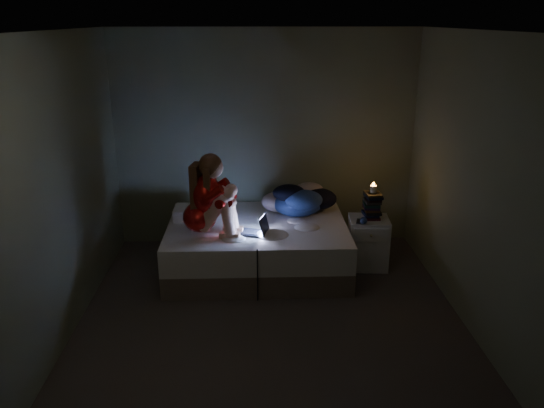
{
  "coord_description": "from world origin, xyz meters",
  "views": [
    {
      "loc": [
        -0.15,
        -4.41,
        2.7
      ],
      "look_at": [
        0.05,
        1.0,
        0.8
      ],
      "focal_mm": 35.25,
      "sensor_mm": 36.0,
      "label": 1
    }
  ],
  "objects_px": {
    "bed": "(257,246)",
    "phone": "(361,222)",
    "laptop": "(252,224)",
    "candle": "(373,190)",
    "nightstand": "(368,243)",
    "woman": "(199,194)"
  },
  "relations": [
    {
      "from": "woman",
      "to": "nightstand",
      "type": "bearing_deg",
      "value": 18.43
    },
    {
      "from": "bed",
      "to": "woman",
      "type": "distance_m",
      "value": 0.97
    },
    {
      "from": "nightstand",
      "to": "phone",
      "type": "xyz_separation_m",
      "value": [
        -0.12,
        -0.1,
        0.3
      ]
    },
    {
      "from": "nightstand",
      "to": "candle",
      "type": "bearing_deg",
      "value": 58.06
    },
    {
      "from": "phone",
      "to": "candle",
      "type": "bearing_deg",
      "value": 54.19
    },
    {
      "from": "woman",
      "to": "bed",
      "type": "bearing_deg",
      "value": 34.6
    },
    {
      "from": "bed",
      "to": "candle",
      "type": "xyz_separation_m",
      "value": [
        1.28,
        0.03,
        0.63
      ]
    },
    {
      "from": "bed",
      "to": "phone",
      "type": "bearing_deg",
      "value": -5.57
    },
    {
      "from": "bed",
      "to": "candle",
      "type": "bearing_deg",
      "value": 1.5
    },
    {
      "from": "candle",
      "to": "phone",
      "type": "xyz_separation_m",
      "value": [
        -0.15,
        -0.14,
        -0.32
      ]
    },
    {
      "from": "bed",
      "to": "laptop",
      "type": "distance_m",
      "value": 0.49
    },
    {
      "from": "nightstand",
      "to": "candle",
      "type": "height_order",
      "value": "candle"
    },
    {
      "from": "candle",
      "to": "phone",
      "type": "height_order",
      "value": "candle"
    },
    {
      "from": "phone",
      "to": "woman",
      "type": "bearing_deg",
      "value": -164.69
    },
    {
      "from": "laptop",
      "to": "phone",
      "type": "xyz_separation_m",
      "value": [
        1.19,
        0.19,
        -0.06
      ]
    },
    {
      "from": "bed",
      "to": "laptop",
      "type": "bearing_deg",
      "value": -99.84
    },
    {
      "from": "bed",
      "to": "candle",
      "type": "height_order",
      "value": "candle"
    },
    {
      "from": "candle",
      "to": "phone",
      "type": "bearing_deg",
      "value": -135.84
    },
    {
      "from": "laptop",
      "to": "phone",
      "type": "relative_size",
      "value": 2.21
    },
    {
      "from": "laptop",
      "to": "candle",
      "type": "xyz_separation_m",
      "value": [
        1.33,
        0.34,
        0.26
      ]
    },
    {
      "from": "bed",
      "to": "phone",
      "type": "relative_size",
      "value": 14.03
    },
    {
      "from": "bed",
      "to": "phone",
      "type": "xyz_separation_m",
      "value": [
        1.13,
        -0.11,
        0.32
      ]
    }
  ]
}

